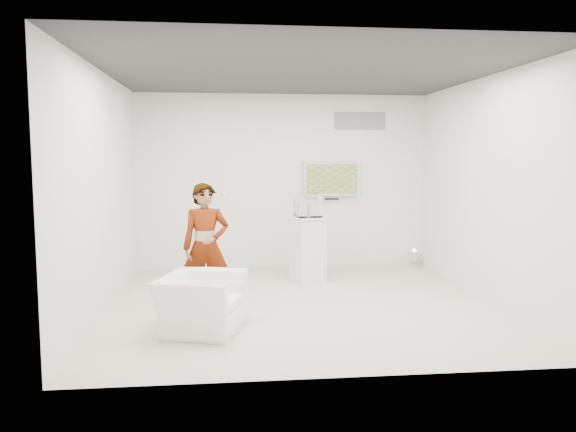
% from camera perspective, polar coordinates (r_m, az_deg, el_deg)
% --- Properties ---
extents(room, '(5.01, 5.01, 3.00)m').
position_cam_1_polar(room, '(7.25, 1.38, 2.61)').
color(room, beige).
rests_on(room, ground).
extents(tv, '(1.00, 0.08, 0.60)m').
position_cam_1_polar(tv, '(9.80, 4.44, 3.79)').
color(tv, '#BCBCC0').
rests_on(tv, room).
extents(logo_decal, '(0.90, 0.02, 0.30)m').
position_cam_1_polar(logo_decal, '(9.96, 7.32, 9.55)').
color(logo_decal, slate).
rests_on(logo_decal, room).
extents(person, '(0.63, 0.45, 1.61)m').
position_cam_1_polar(person, '(7.14, -8.36, -3.12)').
color(person, silver).
rests_on(person, room).
extents(armchair, '(1.09, 1.17, 0.63)m').
position_cam_1_polar(armchair, '(6.40, -8.85, -8.70)').
color(armchair, silver).
rests_on(armchair, room).
extents(pedestal, '(0.62, 0.62, 1.01)m').
position_cam_1_polar(pedestal, '(8.75, 2.00, -3.37)').
color(pedestal, silver).
rests_on(pedestal, room).
extents(floor_uplight, '(0.25, 0.25, 0.29)m').
position_cam_1_polar(floor_uplight, '(10.21, 12.70, -4.18)').
color(floor_uplight, silver).
rests_on(floor_uplight, room).
extents(vitrine, '(0.40, 0.40, 0.37)m').
position_cam_1_polar(vitrine, '(8.67, 2.02, 1.11)').
color(vitrine, silver).
rests_on(vitrine, pedestal).
extents(console, '(0.05, 0.16, 0.22)m').
position_cam_1_polar(console, '(8.67, 2.02, 0.65)').
color(console, silver).
rests_on(console, pedestal).
extents(wii_remote, '(0.06, 0.14, 0.04)m').
position_cam_1_polar(wii_remote, '(7.24, -6.56, 2.16)').
color(wii_remote, silver).
rests_on(wii_remote, person).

